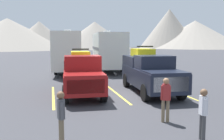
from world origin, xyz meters
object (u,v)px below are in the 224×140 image
(pickup_truck_b, at_px, (149,71))
(person_a, at_px, (203,111))
(person_c, at_px, (61,115))
(camper_trailer_a, at_px, (68,50))
(camper_trailer_b, at_px, (108,50))
(person_b, at_px, (166,97))
(pickup_truck_a, at_px, (82,73))

(pickup_truck_b, height_order, person_a, pickup_truck_b)
(pickup_truck_b, bearing_deg, person_c, -129.17)
(person_c, bearing_deg, camper_trailer_a, 85.57)
(person_a, relative_size, person_c, 1.00)
(camper_trailer_b, distance_m, person_a, 17.43)
(person_b, bearing_deg, person_a, -79.89)
(camper_trailer_b, height_order, person_a, camper_trailer_b)
(camper_trailer_b, height_order, person_b, camper_trailer_b)
(pickup_truck_a, bearing_deg, person_b, -67.79)
(pickup_truck_b, relative_size, person_a, 3.80)
(camper_trailer_a, xyz_separation_m, camper_trailer_b, (3.94, 0.54, -0.01))
(camper_trailer_b, distance_m, person_b, 15.69)
(person_a, height_order, person_b, person_b)
(person_c, bearing_deg, pickup_truck_a, 78.47)
(pickup_truck_b, bearing_deg, camper_trailer_a, 111.95)
(camper_trailer_a, height_order, person_a, camper_trailer_a)
(pickup_truck_a, relative_size, camper_trailer_b, 0.64)
(camper_trailer_b, xyz_separation_m, person_b, (-1.48, -15.58, -1.17))
(person_b, distance_m, person_c, 3.90)
(person_a, bearing_deg, person_b, 100.11)
(pickup_truck_a, relative_size, pickup_truck_b, 0.98)
(person_a, bearing_deg, person_c, 171.75)
(pickup_truck_a, bearing_deg, camper_trailer_a, 90.87)
(pickup_truck_b, height_order, camper_trailer_a, camper_trailer_a)
(pickup_truck_a, height_order, person_c, pickup_truck_a)
(pickup_truck_a, bearing_deg, person_c, -101.53)
(pickup_truck_a, height_order, camper_trailer_b, camper_trailer_b)
(camper_trailer_b, bearing_deg, camper_trailer_a, -172.21)
(camper_trailer_a, xyz_separation_m, person_c, (-1.26, -16.23, -1.22))
(pickup_truck_a, height_order, person_a, pickup_truck_a)
(person_b, bearing_deg, person_c, -162.22)
(pickup_truck_a, xyz_separation_m, person_b, (2.32, -5.67, -0.23))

